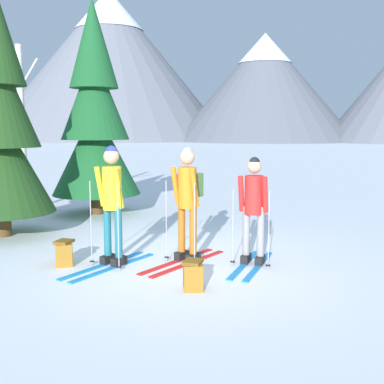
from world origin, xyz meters
name	(u,v)px	position (x,y,z in m)	size (l,w,h in m)	color
ground_plane	(190,262)	(0.00, 0.00, 0.00)	(400.00, 400.00, 0.00)	white
skier_in_yellow	(112,200)	(-1.07, -0.46, 0.99)	(0.82, 1.78, 1.80)	#1E84D1
skier_in_orange	(188,198)	(-0.05, 0.07, 1.00)	(0.92, 1.77, 1.77)	red
skier_in_red	(254,205)	(0.95, 0.19, 0.91)	(0.61, 1.65, 1.63)	#1E84D1
pine_tree_near	(95,117)	(-3.32, 3.45, 2.30)	(2.08, 2.08, 5.02)	#51381E
birch_tree_tall	(22,128)	(-5.23, 3.31, 2.05)	(1.38, 1.20, 4.03)	silver
backpack_on_snow_front	(193,275)	(0.38, -1.17, 0.19)	(0.33, 0.38, 0.38)	#99661E
backpack_on_snow_beside	(64,253)	(-1.78, -0.65, 0.19)	(0.37, 0.40, 0.38)	#99661E
mountain_ridge_distant	(329,63)	(1.41, 73.61, 12.25)	(114.20, 46.52, 25.91)	slate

